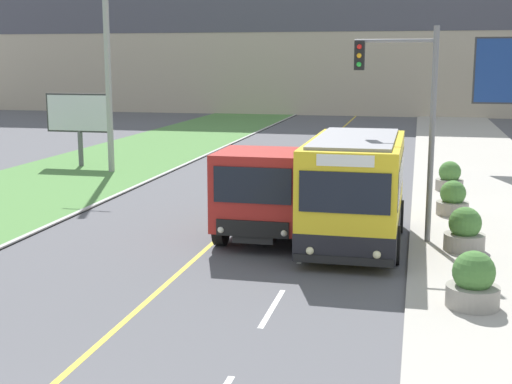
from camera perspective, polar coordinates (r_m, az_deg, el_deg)
name	(u,v)px	position (r m, az deg, el deg)	size (l,w,h in m)	color
city_bus	(355,191)	(20.07, 7.90, 0.05)	(2.65, 5.89, 3.09)	yellow
dump_truck	(268,193)	(20.73, 0.97, -0.12)	(2.57, 6.62, 2.68)	black
utility_pole_far	(107,41)	(33.53, -11.85, 11.77)	(1.80, 0.28, 11.90)	#9E9E99
traffic_light_mast	(410,108)	(20.37, 12.20, 6.62)	(2.28, 0.32, 6.09)	slate
billboard_small	(79,115)	(35.74, -13.98, 5.97)	(3.33, 0.24, 3.55)	#59595B
planter_round_near	(473,283)	(15.67, 16.98, -6.95)	(1.11, 1.11, 1.20)	gray
planter_round_second	(465,232)	(20.10, 16.35, -3.06)	(1.10, 1.10, 1.20)	gray
planter_round_third	(453,200)	(24.58, 15.46, -0.61)	(1.06, 1.06, 1.15)	gray
planter_round_far	(450,178)	(29.11, 15.23, 1.11)	(1.07, 1.07, 1.16)	gray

